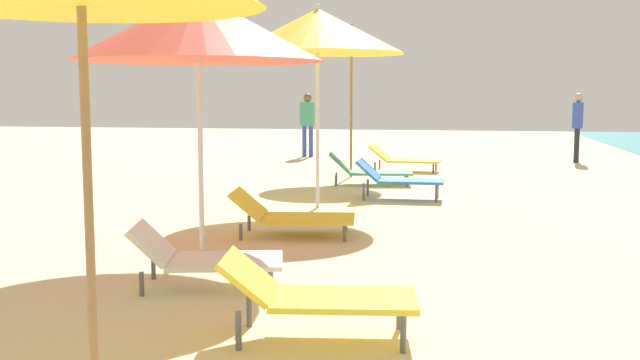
# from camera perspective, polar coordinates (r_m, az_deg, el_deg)

# --- Properties ---
(lounger_fourth_shoreside) EXTENTS (1.34, 0.74, 0.57)m
(lounger_fourth_shoreside) POSITION_cam_1_polar(r_m,az_deg,el_deg) (4.96, -0.35, -8.67)
(lounger_fourth_shoreside) COLOR yellow
(lounger_fourth_shoreside) RESTS_ON ground
(umbrella_fifth) EXTENTS (2.46, 2.46, 2.64)m
(umbrella_fifth) POSITION_cam_1_polar(r_m,az_deg,el_deg) (7.52, -9.28, 11.42)
(umbrella_fifth) COLOR silver
(umbrella_fifth) RESTS_ON ground
(lounger_fifth_shoreside) EXTENTS (1.46, 0.84, 0.52)m
(lounger_fifth_shoreside) POSITION_cam_1_polar(r_m,az_deg,el_deg) (8.49, -2.26, -2.64)
(lounger_fifth_shoreside) COLOR yellow
(lounger_fifth_shoreside) RESTS_ON ground
(lounger_fifth_inland) EXTENTS (1.36, 0.91, 0.53)m
(lounger_fifth_inland) POSITION_cam_1_polar(r_m,az_deg,el_deg) (6.35, -8.83, -5.77)
(lounger_fifth_inland) COLOR white
(lounger_fifth_inland) RESTS_ON ground
(umbrella_sixth) EXTENTS (2.37, 2.37, 2.83)m
(umbrella_sixth) POSITION_cam_1_polar(r_m,az_deg,el_deg) (10.50, -0.19, 11.30)
(umbrella_sixth) COLOR silver
(umbrella_sixth) RESTS_ON ground
(lounger_sixth_shoreside) EXTENTS (1.32, 0.62, 0.60)m
(lounger_sixth_shoreside) POSITION_cam_1_polar(r_m,az_deg,el_deg) (11.45, 5.98, 0.14)
(lounger_sixth_shoreside) COLOR blue
(lounger_sixth_shoreside) RESTS_ON ground
(umbrella_farthest) EXTENTS (1.98, 1.98, 2.91)m
(umbrella_farthest) POSITION_cam_1_polar(r_m,az_deg,el_deg) (14.37, 2.42, 10.54)
(umbrella_farthest) COLOR olive
(umbrella_farthest) RESTS_ON ground
(lounger_farthest_shoreside) EXTENTS (1.49, 0.76, 0.54)m
(lounger_farthest_shoreside) POSITION_cam_1_polar(r_m,az_deg,el_deg) (15.57, 6.37, 1.64)
(lounger_farthest_shoreside) COLOR yellow
(lounger_farthest_shoreside) RESTS_ON ground
(lounger_farthest_inland) EXTENTS (1.54, 0.79, 0.57)m
(lounger_farthest_inland) POSITION_cam_1_polar(r_m,az_deg,el_deg) (13.22, 3.71, 0.76)
(lounger_farthest_inland) COLOR #4CA572
(lounger_farthest_inland) RESTS_ON ground
(person_walking_mid) EXTENTS (0.29, 0.40, 1.62)m
(person_walking_mid) POSITION_cam_1_polar(r_m,az_deg,el_deg) (18.42, 19.05, 4.31)
(person_walking_mid) COLOR #262628
(person_walking_mid) RESTS_ON ground
(person_walking_far) EXTENTS (0.36, 0.22, 1.60)m
(person_walking_far) POSITION_cam_1_polar(r_m,az_deg,el_deg) (18.95, -0.95, 4.70)
(person_walking_far) COLOR #334CB2
(person_walking_far) RESTS_ON ground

